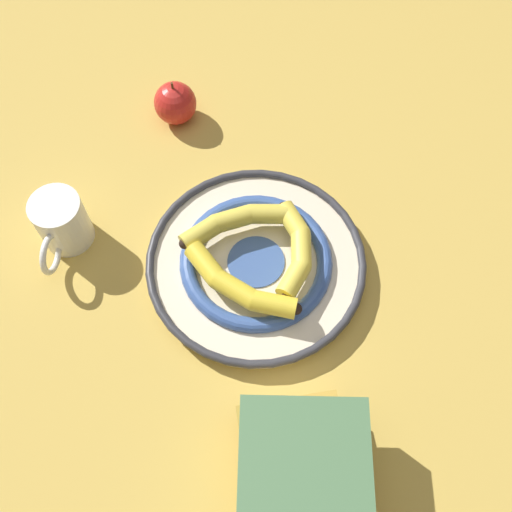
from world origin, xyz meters
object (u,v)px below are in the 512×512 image
Objects in this scene: banana_a at (235,285)px; book_stack at (303,475)px; banana_c at (237,221)px; decorative_bowl at (256,263)px; coffee_mug at (61,223)px; banana_b at (296,251)px; apple at (175,103)px.

banana_a is 0.28m from book_stack.
banana_a is 1.26× the size of banana_c.
book_stack reaches higher than decorative_bowl.
coffee_mug is (-0.08, -0.51, -0.01)m from book_stack.
banana_a and banana_b have the same top height.
banana_a and banana_c have the same top height.
apple reaches higher than banana_a.
decorative_bowl is at bearing 87.95° from coffee_mug.
banana_b is 0.36m from apple.
book_stack is (0.15, 0.23, 0.00)m from banana_a.
banana_a reaches higher than decorative_bowl.
banana_c is (-0.09, -0.06, -0.00)m from banana_a.
apple reaches higher than decorative_bowl.
banana_a is (0.06, 0.01, 0.03)m from decorative_bowl.
book_stack is 2.79× the size of apple.
decorative_bowl is 0.07m from banana_b.
banana_a is 1.38× the size of banana_b.
coffee_mug reaches higher than banana_b.
book_stack is 1.99× the size of coffee_mug.
banana_a is at bearing 71.74° from banana_c.
coffee_mug reaches higher than decorative_bowl.
banana_b is 0.10m from banana_c.
book_stack is at bearing 85.14° from banana_c.
apple reaches higher than banana_b.
book_stack is 0.65m from apple.
coffee_mug is 0.29m from apple.
banana_a is at bearing 54.50° from apple.
apple is (-0.16, -0.29, 0.02)m from decorative_bowl.
banana_c is (-0.02, -0.06, 0.03)m from decorative_bowl.
banana_b is at bearing 131.48° from banana_c.
banana_a is 0.10m from banana_b.
book_stack is at bearing 55.03° from apple.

